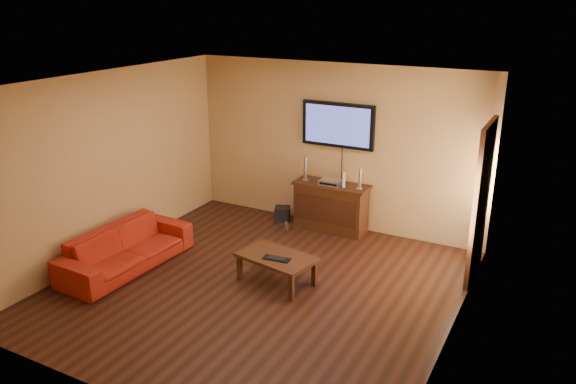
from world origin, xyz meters
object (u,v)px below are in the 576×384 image
Objects in this scene: media_console at (331,207)px; game_console at (344,180)px; speaker_left at (305,169)px; av_receiver at (331,182)px; television at (338,125)px; speaker_right at (360,180)px; subwoofer at (282,214)px; coffee_table at (276,259)px; bottle at (287,227)px; keyboard at (277,259)px; sofa at (126,242)px.

game_console reaches higher than media_console.
speaker_left is 1.17× the size of av_receiver.
television is at bearing 26.12° from speaker_left.
speaker_right reaches higher than game_console.
television is at bearing 113.55° from game_console.
subwoofer is at bearing -176.92° from media_console.
subwoofer is (-0.98, 1.98, -0.22)m from coffee_table.
bottle is (-0.70, 1.60, -0.26)m from coffee_table.
bottle is (-0.61, -0.39, -0.75)m from av_receiver.
keyboard reaches higher than coffee_table.
game_console reaches higher than bottle.
coffee_table is at bearing -66.52° from bottle.
game_console is at bearing -43.82° from television.
keyboard is (0.62, -2.10, -0.57)m from speaker_left.
television is 3.02× the size of speaker_left.
speaker_left is at bearing -19.88° from subwoofer.
media_console reaches higher than coffee_table.
av_receiver is at bearing 162.23° from game_console.
speaker_left reaches higher than av_receiver.
speaker_right is at bearing -2.66° from media_console.
bottle is (-0.82, -0.41, -0.82)m from game_console.
av_receiver is (-0.48, -0.01, -0.11)m from speaker_right.
media_console is 0.55m from game_console.
game_console is (0.21, 0.02, 0.07)m from av_receiver.
speaker_left is 0.99m from bottle.
coffee_table is 3.22× the size of av_receiver.
television reaches higher than subwoofer.
coffee_table is 2.76× the size of speaker_left.
speaker_right is at bearing -23.99° from television.
speaker_left is 1.86× the size of game_console.
game_console is 1.23m from bottle.
media_console is 3.56× the size of av_receiver.
coffee_table is 0.56× the size of sofa.
television reaches higher than speaker_right.
speaker_right is at bearing 80.98° from keyboard.
subwoofer is (1.13, 2.57, -0.27)m from sofa.
television is 0.92m from av_receiver.
game_console is at bearing 86.56° from coffee_table.
coffee_table is 5.13× the size of game_console.
speaker_right is 1.45m from bottle.
coffee_table is 0.13m from keyboard.
sofa is at bearing -133.90° from speaker_right.
television reaches higher than game_console.
speaker_left reaches higher than subwoofer.
media_console is 0.74m from speaker_right.
television is at bearing 92.55° from coffee_table.
speaker_left is (-0.46, -0.03, 0.58)m from media_console.
sofa is 5.35× the size of keyboard.
speaker_left is at bearing 106.41° from keyboard.
media_console is 1.11× the size of coffee_table.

